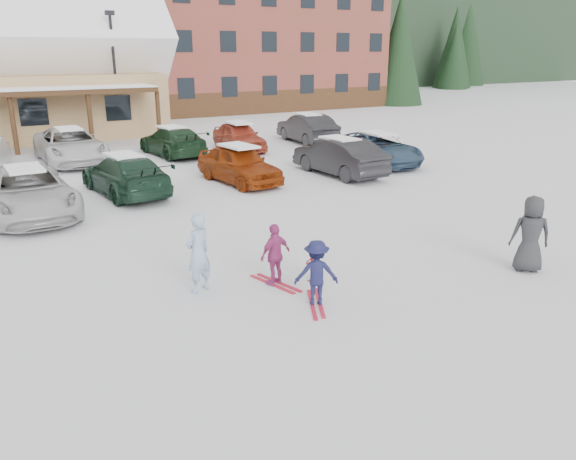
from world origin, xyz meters
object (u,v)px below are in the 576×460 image
parked_car_11 (172,141)px  child_navy (316,273)px  parked_car_3 (125,175)px  toddler_red (311,262)px  parked_car_4 (239,164)px  parked_car_5 (339,157)px  lamp_post (115,69)px  parked_car_12 (239,137)px  adult_skier (198,253)px  alpine_hotel (212,4)px  parked_car_6 (377,148)px  bystander_dark (531,234)px  parked_car_13 (307,128)px  parked_car_2 (28,192)px  parked_car_10 (70,146)px  child_magenta (275,254)px

parked_car_11 → child_navy: bearing=75.3°
parked_car_3 → toddler_red: bearing=92.9°
parked_car_4 → parked_car_5: bearing=-17.3°
lamp_post → parked_car_12: (4.19, -7.23, -3.18)m
child_navy → parked_car_5: bearing=-100.7°
adult_skier → parked_car_5: adult_skier is taller
alpine_hotel → parked_car_4: 31.27m
toddler_red → parked_car_6: (9.75, 9.91, 0.27)m
alpine_hotel → child_navy: (-14.40, -38.86, -7.95)m
toddler_red → bystander_dark: bystander_dark is taller
parked_car_6 → parked_car_12: size_ratio=1.20×
parked_car_5 → bystander_dark: bearing=75.3°
parked_car_6 → lamp_post: bearing=125.4°
parked_car_6 → toddler_red: bearing=-130.0°
adult_skier → lamp_post: bearing=-122.4°
parked_car_12 → parked_car_13: (4.35, 0.42, 0.07)m
parked_car_4 → parked_car_2: bearing=179.1°
parked_car_4 → parked_car_11: (-0.28, 6.93, -0.03)m
alpine_hotel → parked_car_4: size_ratio=7.43×
bystander_dark → parked_car_6: (5.08, 11.95, -0.20)m
lamp_post → parked_car_4: size_ratio=1.64×
parked_car_2 → bystander_dark: bearing=-50.7°
bystander_dark → parked_car_11: bystander_dark is taller
alpine_hotel → parked_car_3: 32.71m
parked_car_5 → parked_car_13: parked_car_13 is taller
alpine_hotel → adult_skier: 41.18m
bystander_dark → parked_car_6: bearing=-75.4°
toddler_red → parked_car_10: bearing=-112.0°
lamp_post → adult_skier: lamp_post is taller
parked_car_3 → parked_car_10: 7.16m
parked_car_6 → parked_car_11: size_ratio=1.05×
child_navy → parked_car_13: bearing=-95.0°
lamp_post → toddler_red: bearing=-94.2°
bystander_dark → alpine_hotel: bearing=-65.3°
lamp_post → child_navy: bearing=-95.3°
lamp_post → parked_car_4: 14.22m
parked_car_6 → parked_car_10: bearing=153.4°
child_magenta → bystander_dark: bystander_dark is taller
alpine_hotel → child_magenta: size_ratio=22.63×
bystander_dark → parked_car_11: bearing=-45.6°
child_magenta → parked_car_12: size_ratio=0.33×
parked_car_2 → parked_car_12: (10.70, 7.39, -0.04)m
parked_car_4 → parked_car_5: (4.17, -0.76, 0.03)m
adult_skier → child_magenta: size_ratio=1.24×
child_magenta → bystander_dark: bearing=143.4°
alpine_hotel → parked_car_6: size_ratio=6.31×
parked_car_13 → parked_car_6: bearing=91.0°
parked_car_2 → parked_car_4: (7.58, 0.79, -0.03)m
lamp_post → parked_car_3: bearing=-103.4°
child_magenta → parked_car_6: child_magenta is taller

